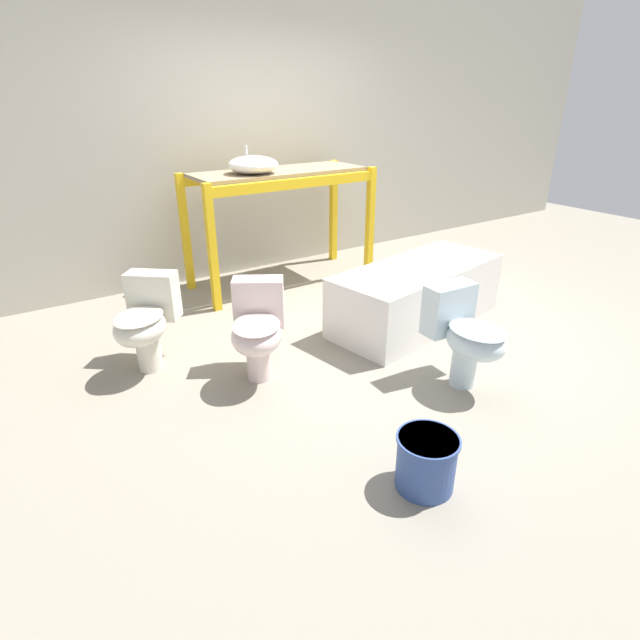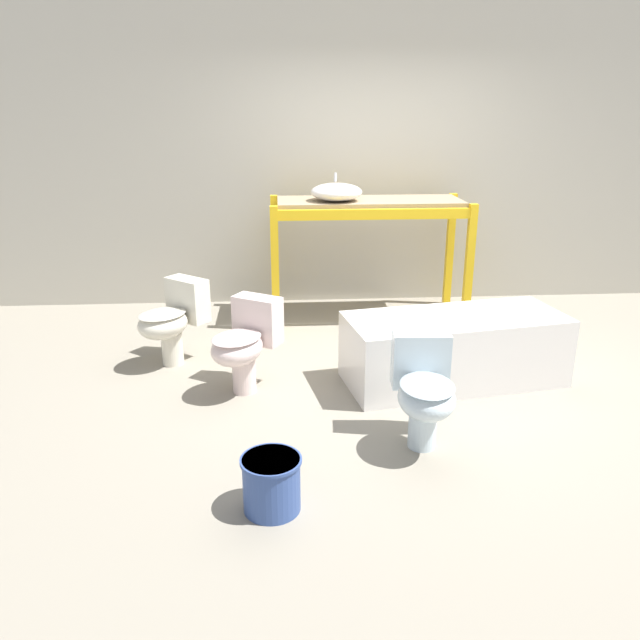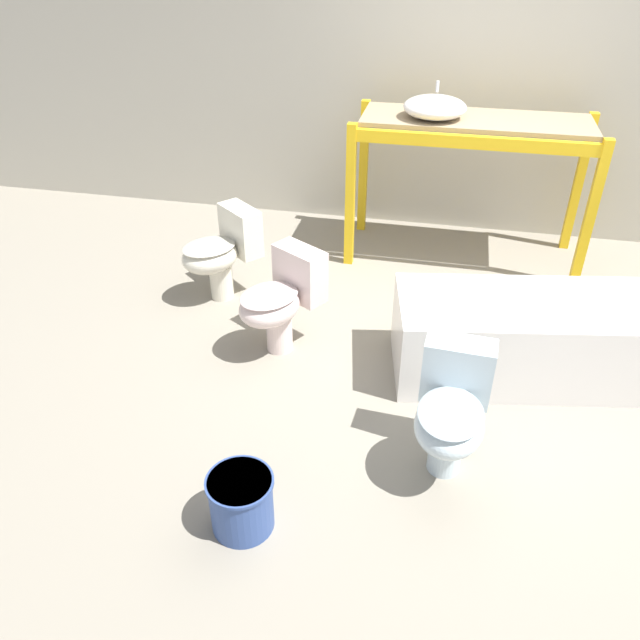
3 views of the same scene
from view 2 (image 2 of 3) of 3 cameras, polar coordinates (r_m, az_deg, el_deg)
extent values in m
plane|color=gray|center=(4.98, 7.29, -4.44)|extent=(12.00, 12.00, 0.00)
cube|color=#B2AD9E|center=(6.46, 4.60, 15.74)|extent=(10.80, 0.08, 3.20)
cube|color=yellow|center=(5.62, -4.12, 4.59)|extent=(0.07, 0.07, 1.14)
cube|color=yellow|center=(5.88, 13.47, 4.78)|extent=(0.07, 0.07, 1.14)
cube|color=yellow|center=(6.27, -4.13, 6.13)|extent=(0.07, 0.07, 1.14)
cube|color=yellow|center=(6.51, 11.77, 6.26)|extent=(0.07, 0.07, 1.14)
cube|color=yellow|center=(5.58, 5.02, 9.62)|extent=(1.77, 0.06, 0.09)
cube|color=yellow|center=(6.24, 4.07, 10.65)|extent=(1.77, 0.06, 0.09)
cube|color=#998466|center=(5.90, 4.54, 10.76)|extent=(1.70, 0.60, 0.04)
ellipsoid|color=white|center=(5.78, 1.52, 11.61)|extent=(0.47, 0.46, 0.16)
cylinder|color=silver|center=(5.89, 1.41, 12.93)|extent=(0.02, 0.02, 0.08)
cube|color=white|center=(4.74, 12.16, -2.61)|extent=(1.69, 0.93, 0.51)
cube|color=beige|center=(4.69, 12.28, -0.90)|extent=(1.60, 0.83, 0.22)
cylinder|color=silver|center=(4.55, -6.94, -4.98)|extent=(0.17, 0.17, 0.26)
ellipsoid|color=silver|center=(4.40, -7.59, -2.59)|extent=(0.51, 0.53, 0.23)
ellipsoid|color=#BBA7A3|center=(4.37, -7.64, -1.61)|extent=(0.48, 0.51, 0.03)
cube|color=silver|center=(4.57, -5.72, 0.04)|extent=(0.38, 0.32, 0.35)
cylinder|color=silver|center=(3.88, 9.34, -9.61)|extent=(0.17, 0.17, 0.26)
ellipsoid|color=silver|center=(3.71, 9.70, -7.04)|extent=(0.36, 0.44, 0.23)
ellipsoid|color=#9FAFB7|center=(3.67, 9.77, -5.92)|extent=(0.34, 0.42, 0.03)
cube|color=silver|center=(3.90, 9.17, -3.57)|extent=(0.36, 0.19, 0.35)
cylinder|color=silver|center=(5.12, -13.34, -2.54)|extent=(0.17, 0.17, 0.26)
ellipsoid|color=silver|center=(5.00, -14.17, -0.34)|extent=(0.52, 0.54, 0.23)
ellipsoid|color=#B3AF9F|center=(4.97, -14.24, 0.54)|extent=(0.50, 0.51, 0.03)
cube|color=silver|center=(5.13, -12.00, 1.86)|extent=(0.37, 0.35, 0.35)
cylinder|color=#334C8C|center=(3.30, -4.45, -14.72)|extent=(0.29, 0.29, 0.30)
cylinder|color=#334C8C|center=(3.22, -4.52, -12.66)|extent=(0.32, 0.32, 0.02)
camera|label=1|loc=(2.12, -53.13, 7.43)|focal=28.00mm
camera|label=3|loc=(1.24, 40.22, 36.97)|focal=35.00mm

